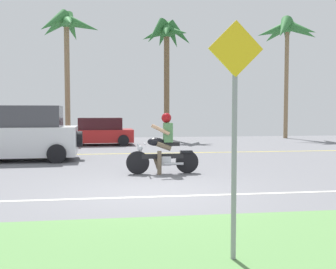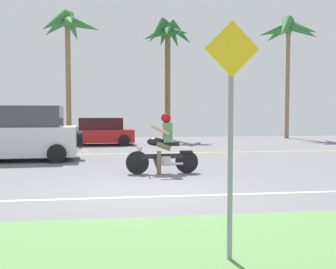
{
  "view_description": "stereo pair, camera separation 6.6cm",
  "coord_description": "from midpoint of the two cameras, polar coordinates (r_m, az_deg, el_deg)",
  "views": [
    {
      "loc": [
        -0.8,
        -8.37,
        1.74
      ],
      "look_at": [
        0.98,
        4.37,
        0.98
      ],
      "focal_mm": 42.12,
      "sensor_mm": 36.0,
      "label": 1
    },
    {
      "loc": [
        -0.73,
        -8.38,
        1.74
      ],
      "look_at": [
        0.98,
        4.37,
        0.98
      ],
      "focal_mm": 42.12,
      "sensor_mm": 36.0,
      "label": 2
    }
  ],
  "objects": [
    {
      "name": "motorcyclist",
      "position": [
        10.98,
        -0.57,
        -1.98
      ],
      "size": [
        2.03,
        0.66,
        1.7
      ],
      "color": "black",
      "rests_on": "ground"
    },
    {
      "name": "street_sign",
      "position": [
        4.46,
        9.51,
        2.29
      ],
      "size": [
        0.62,
        0.06,
        2.74
      ],
      "color": "gray",
      "rests_on": "ground"
    },
    {
      "name": "palm_tree_1",
      "position": [
        24.82,
        0.05,
        13.59
      ],
      "size": [
        3.32,
        3.47,
        7.38
      ],
      "color": "brown",
      "rests_on": "ground"
    },
    {
      "name": "parked_car_1",
      "position": [
        20.74,
        -10.0,
        0.35
      ],
      "size": [
        3.85,
        2.08,
        1.41
      ],
      "color": "#AD1E1E",
      "rests_on": "ground"
    },
    {
      "name": "palm_tree_0",
      "position": [
        24.8,
        -14.28,
        14.39
      ],
      "size": [
        3.8,
        3.99,
        7.73
      ],
      "color": "#846B4C",
      "rests_on": "ground"
    },
    {
      "name": "lane_line_near",
      "position": [
        8.12,
        -2.09,
        -8.98
      ],
      "size": [
        50.4,
        0.12,
        0.01
      ],
      "primitive_type": "cube",
      "color": "silver",
      "rests_on": "ground"
    },
    {
      "name": "lane_line_far",
      "position": [
        16.3,
        -4.92,
        -2.75
      ],
      "size": [
        50.4,
        0.12,
        0.01
      ],
      "primitive_type": "cube",
      "color": "yellow",
      "rests_on": "ground"
    },
    {
      "name": "suv_nearby",
      "position": [
        14.89,
        -21.27,
        0.06
      ],
      "size": [
        4.66,
        2.25,
        1.94
      ],
      "color": "silver",
      "rests_on": "ground"
    },
    {
      "name": "parked_car_0",
      "position": [
        21.2,
        -22.88,
        0.44
      ],
      "size": [
        3.76,
        1.94,
        1.62
      ],
      "color": "white",
      "rests_on": "ground"
    },
    {
      "name": "palm_tree_2",
      "position": [
        27.15,
        17.06,
        13.7
      ],
      "size": [
        4.05,
        3.73,
        7.79
      ],
      "color": "#846B4C",
      "rests_on": "ground"
    },
    {
      "name": "ground",
      "position": [
        11.54,
        -3.77,
        -5.42
      ],
      "size": [
        56.0,
        30.0,
        0.04
      ],
      "primitive_type": "cube",
      "color": "slate"
    },
    {
      "name": "grass_median",
      "position": [
        4.67,
        2.46,
        -18.14
      ],
      "size": [
        56.0,
        3.8,
        0.06
      ],
      "primitive_type": "cube",
      "color": "#5B8C4C",
      "rests_on": "ground"
    }
  ]
}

